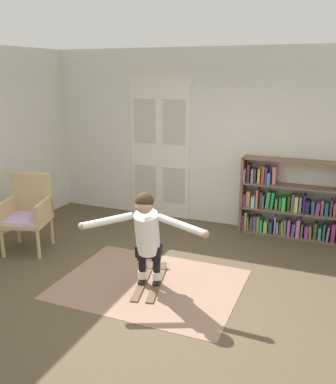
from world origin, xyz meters
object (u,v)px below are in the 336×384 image
(bookshelf, at_px, (288,206))
(person_skier, at_px, (147,232))
(wicker_chair, at_px, (28,211))
(skis_pair, at_px, (150,281))

(bookshelf, relative_size, person_skier, 1.12)
(wicker_chair, distance_m, person_skier, 2.16)
(bookshelf, relative_size, wicker_chair, 1.48)
(bookshelf, xyz_separation_m, skis_pair, (-1.36, -2.24, -0.48))
(person_skier, bearing_deg, skis_pair, 102.63)
(skis_pair, bearing_deg, wicker_chair, 171.82)
(skis_pair, xyz_separation_m, person_skier, (0.03, -0.15, 0.71))
(wicker_chair, relative_size, skis_pair, 1.13)
(bookshelf, xyz_separation_m, wicker_chair, (-3.43, -1.95, 0.08))
(bookshelf, distance_m, skis_pair, 2.67)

